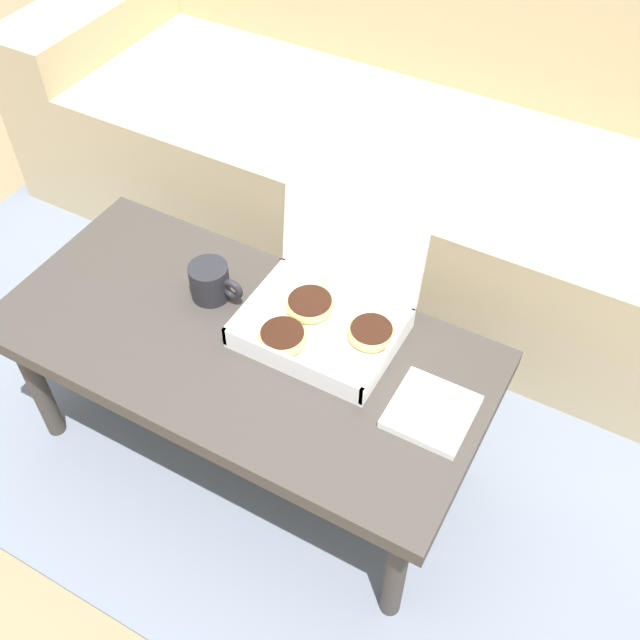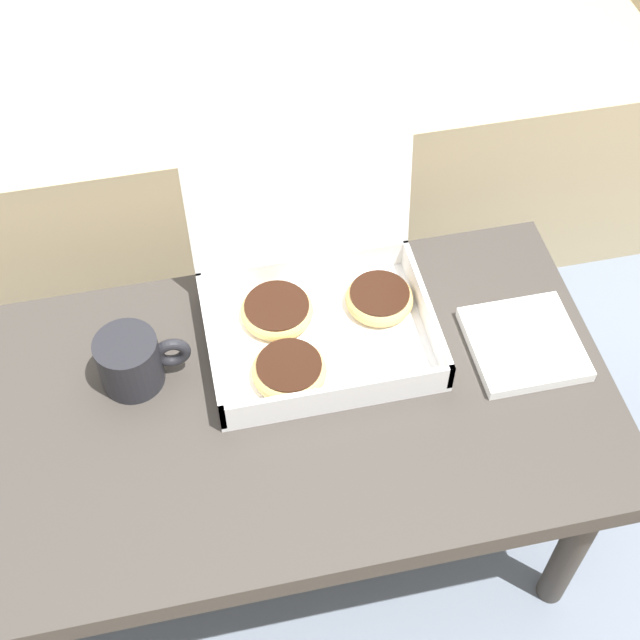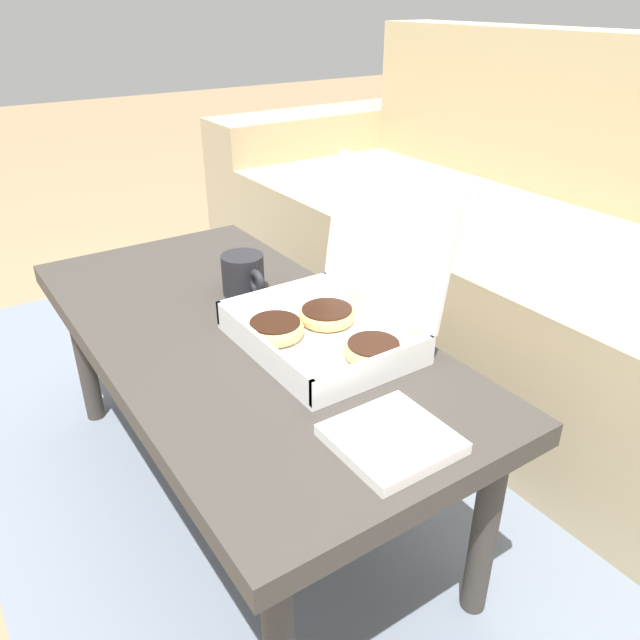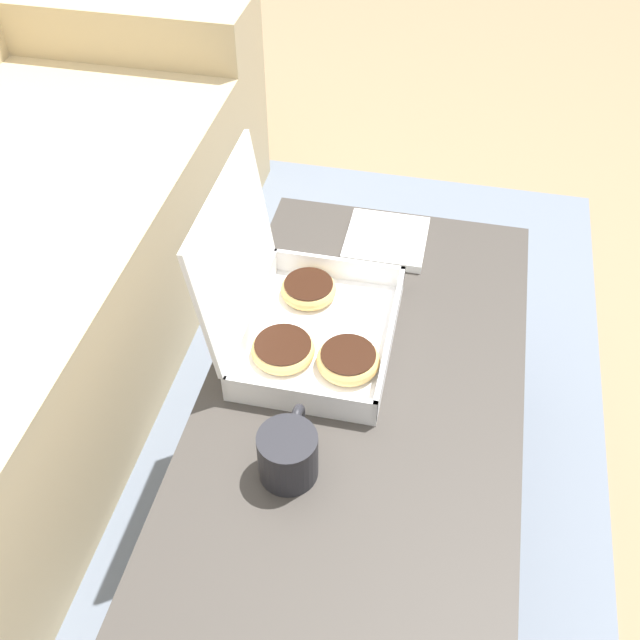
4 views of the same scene
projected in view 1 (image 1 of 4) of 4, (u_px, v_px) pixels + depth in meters
ground_plane at (281, 412)px, 1.97m from camera, size 12.00×12.00×0.00m
area_rug at (335, 336)px, 2.14m from camera, size 2.55×1.88×0.01m
couch at (419, 155)px, 2.22m from camera, size 2.43×0.84×0.89m
coffee_table at (243, 354)px, 1.61m from camera, size 1.06×0.51×0.42m
pastry_box at (326, 308)px, 1.56m from camera, size 0.32×0.28×0.30m
coffee_mug at (211, 282)px, 1.63m from camera, size 0.13×0.09×0.08m
napkin_stack at (431, 412)px, 1.44m from camera, size 0.16×0.16×0.02m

